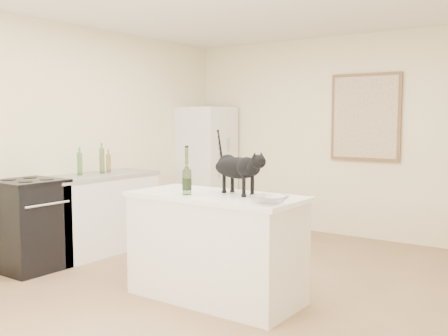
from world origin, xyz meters
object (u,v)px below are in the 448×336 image
Objects in this scene: stove at (29,226)px; glass_bowl at (269,200)px; black_cat at (237,171)px; wine_bottle at (187,173)px; fridge at (206,165)px.

glass_bowl is (2.68, 0.21, 0.48)m from stove.
black_cat is 0.42m from wine_bottle.
fridge reaches higher than glass_bowl.
glass_bowl is at bearing -9.67° from black_cat.
wine_bottle is at bearing 178.38° from glass_bowl.
stove is 1.99m from wine_bottle.
fridge is at bearing 152.67° from black_cat.
fridge is 3.83m from glass_bowl.
fridge reaches higher than wine_bottle.
wine_bottle is at bearing -55.40° from fridge.
wine_bottle is 1.34× the size of glass_bowl.
wine_bottle is (1.87, -2.71, 0.23)m from fridge.
stove is 2.35m from black_cat.
glass_bowl is (2.68, -2.74, 0.08)m from fridge.
black_cat is (2.21, -2.46, 0.25)m from fridge.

